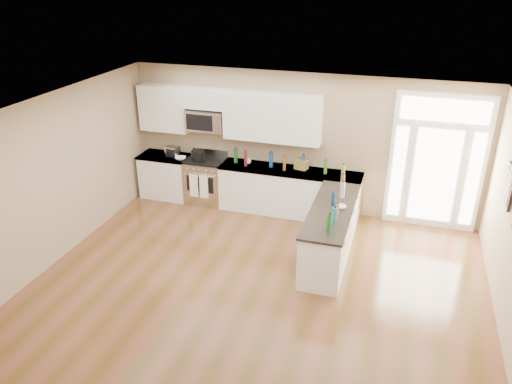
% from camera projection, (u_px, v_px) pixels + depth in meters
% --- Properties ---
extents(ground, '(8.00, 8.00, 0.00)m').
position_uv_depth(ground, '(236.00, 328.00, 6.98)').
color(ground, brown).
extents(room_shell, '(8.00, 8.00, 8.00)m').
position_uv_depth(room_shell, '(233.00, 220.00, 6.27)').
color(room_shell, tan).
rests_on(room_shell, ground).
extents(back_cabinet_left, '(1.10, 0.66, 0.94)m').
position_uv_depth(back_cabinet_left, '(167.00, 177.00, 10.78)').
color(back_cabinet_left, white).
rests_on(back_cabinet_left, ground).
extents(back_cabinet_right, '(2.85, 0.66, 0.94)m').
position_uv_depth(back_cabinet_right, '(289.00, 193.00, 10.04)').
color(back_cabinet_right, white).
rests_on(back_cabinet_right, ground).
extents(peninsula_cabinet, '(0.69, 2.32, 0.94)m').
position_uv_depth(peninsula_cabinet, '(330.00, 235.00, 8.49)').
color(peninsula_cabinet, white).
rests_on(peninsula_cabinet, ground).
extents(upper_cabinet_left, '(1.04, 0.33, 0.95)m').
position_uv_depth(upper_cabinet_left, '(164.00, 108.00, 10.29)').
color(upper_cabinet_left, white).
rests_on(upper_cabinet_left, room_shell).
extents(upper_cabinet_right, '(1.94, 0.33, 0.95)m').
position_uv_depth(upper_cabinet_right, '(272.00, 117.00, 9.66)').
color(upper_cabinet_right, white).
rests_on(upper_cabinet_right, room_shell).
extents(upper_cabinet_short, '(0.82, 0.33, 0.40)m').
position_uv_depth(upper_cabinet_short, '(206.00, 98.00, 9.92)').
color(upper_cabinet_short, white).
rests_on(upper_cabinet_short, room_shell).
extents(microwave, '(0.78, 0.41, 0.42)m').
position_uv_depth(microwave, '(206.00, 120.00, 10.07)').
color(microwave, silver).
rests_on(microwave, room_shell).
extents(entry_door, '(1.70, 0.10, 2.60)m').
position_uv_depth(entry_door, '(436.00, 163.00, 9.18)').
color(entry_door, white).
rests_on(entry_door, ground).
extents(wall_art_near, '(0.05, 0.58, 0.58)m').
position_uv_depth(wall_art_near, '(509.00, 186.00, 7.25)').
color(wall_art_near, black).
rests_on(wall_art_near, room_shell).
extents(kitchen_range, '(0.80, 0.70, 1.08)m').
position_uv_depth(kitchen_range, '(206.00, 180.00, 10.51)').
color(kitchen_range, silver).
rests_on(kitchen_range, ground).
extents(stockpot, '(0.29, 0.29, 0.21)m').
position_uv_depth(stockpot, '(198.00, 155.00, 10.25)').
color(stockpot, black).
rests_on(stockpot, kitchen_range).
extents(toaster_oven, '(0.30, 0.25, 0.23)m').
position_uv_depth(toaster_oven, '(173.00, 152.00, 10.45)').
color(toaster_oven, silver).
rests_on(toaster_oven, back_cabinet_left).
extents(cardboard_box, '(0.28, 0.23, 0.20)m').
position_uv_depth(cardboard_box, '(301.00, 164.00, 9.83)').
color(cardboard_box, olive).
rests_on(cardboard_box, back_cabinet_right).
extents(bowl_left, '(0.27, 0.27, 0.05)m').
position_uv_depth(bowl_left, '(181.00, 158.00, 10.33)').
color(bowl_left, white).
rests_on(bowl_left, back_cabinet_left).
extents(bowl_peninsula, '(0.19, 0.19, 0.05)m').
position_uv_depth(bowl_peninsula, '(341.00, 207.00, 8.27)').
color(bowl_peninsula, white).
rests_on(bowl_peninsula, peninsula_cabinet).
extents(cup_counter, '(0.12, 0.12, 0.09)m').
position_uv_depth(cup_counter, '(248.00, 161.00, 10.12)').
color(cup_counter, white).
rests_on(cup_counter, back_cabinet_right).
extents(counter_bottles, '(2.42, 2.42, 0.31)m').
position_uv_depth(counter_bottles, '(306.00, 178.00, 9.07)').
color(counter_bottles, '#19591E').
rests_on(counter_bottles, back_cabinet_right).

